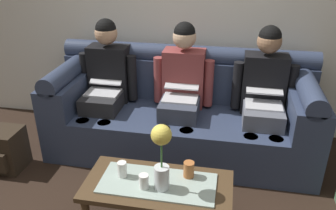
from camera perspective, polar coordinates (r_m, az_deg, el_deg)
couch at (r=3.28m, az=2.25°, el=-1.46°), size 2.42×0.88×0.96m
person_left at (r=3.33m, az=-10.20°, el=4.05°), size 0.56×0.67×1.22m
person_middle at (r=3.16m, az=2.33°, el=3.20°), size 0.56×0.67×1.22m
person_right at (r=3.14m, az=15.60°, el=2.14°), size 0.56×0.67×1.22m
coffee_table at (r=2.42m, az=-1.69°, el=-13.76°), size 1.00×0.49×0.39m
flower_vase at (r=2.18m, az=-1.08°, el=-8.06°), size 0.13×0.13×0.47m
cup_near_left at (r=2.42m, az=-7.59°, el=-10.49°), size 0.06×0.06×0.11m
cup_near_right at (r=2.41m, az=3.46°, el=-10.59°), size 0.07×0.07×0.11m
cup_far_center at (r=2.31m, az=-4.02°, el=-12.48°), size 0.06×0.06×0.10m
backpack_left at (r=3.40m, az=-25.52°, el=-6.65°), size 0.33×0.32×0.38m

